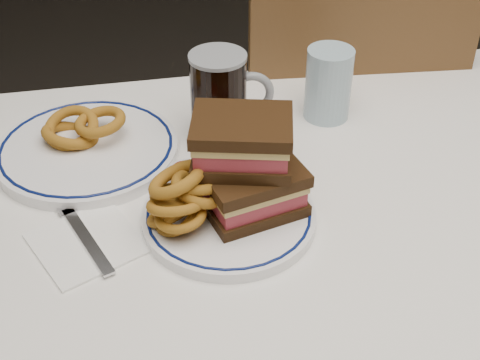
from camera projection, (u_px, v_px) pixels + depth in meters
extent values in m
cube|color=white|center=(308.00, 219.00, 0.96)|extent=(1.26, 0.86, 0.03)
cube|color=white|center=(247.00, 115.00, 1.34)|extent=(1.26, 0.01, 0.17)
cube|color=#4E3319|center=(327.00, 147.00, 1.62)|extent=(0.47, 0.47, 0.04)
cylinder|color=#4E3319|center=(370.00, 173.00, 1.92)|extent=(0.04, 0.04, 0.42)
cylinder|color=#4E3319|center=(410.00, 263.00, 1.63)|extent=(0.04, 0.04, 0.42)
cylinder|color=#4E3319|center=(243.00, 181.00, 1.89)|extent=(0.04, 0.04, 0.42)
cylinder|color=#4E3319|center=(259.00, 274.00, 1.60)|extent=(0.04, 0.04, 0.42)
cube|color=#4E3319|center=(358.00, 94.00, 1.31)|extent=(0.43, 0.07, 0.47)
cylinder|color=white|center=(229.00, 217.00, 0.92)|extent=(0.24, 0.24, 0.02)
torus|color=#0A1752|center=(229.00, 212.00, 0.92)|extent=(0.23, 0.23, 0.00)
cube|color=black|center=(252.00, 203.00, 0.92)|extent=(0.15, 0.13, 0.02)
cube|color=#AF3243|center=(252.00, 191.00, 0.91)|extent=(0.14, 0.12, 0.02)
cube|color=tan|center=(252.00, 182.00, 0.90)|extent=(0.14, 0.13, 0.01)
cube|color=black|center=(252.00, 173.00, 0.89)|extent=(0.15, 0.13, 0.02)
cube|color=black|center=(242.00, 157.00, 0.89)|extent=(0.15, 0.13, 0.02)
cube|color=#AF3243|center=(242.00, 145.00, 0.88)|extent=(0.14, 0.12, 0.02)
cube|color=tan|center=(242.00, 134.00, 0.87)|extent=(0.14, 0.13, 0.01)
cube|color=black|center=(242.00, 125.00, 0.86)|extent=(0.15, 0.13, 0.02)
torus|color=brown|center=(169.00, 213.00, 0.90)|extent=(0.08, 0.07, 0.06)
torus|color=brown|center=(176.00, 216.00, 0.89)|extent=(0.07, 0.07, 0.05)
torus|color=brown|center=(180.00, 216.00, 0.87)|extent=(0.07, 0.07, 0.02)
torus|color=brown|center=(176.00, 197.00, 0.89)|extent=(0.07, 0.07, 0.04)
torus|color=brown|center=(176.00, 204.00, 0.87)|extent=(0.08, 0.08, 0.04)
torus|color=brown|center=(197.00, 189.00, 0.88)|extent=(0.07, 0.07, 0.05)
torus|color=brown|center=(196.00, 185.00, 0.88)|extent=(0.07, 0.07, 0.05)
torus|color=brown|center=(177.00, 179.00, 0.87)|extent=(0.09, 0.08, 0.07)
cylinder|color=white|center=(187.00, 179.00, 0.95)|extent=(0.06, 0.06, 0.03)
cylinder|color=#850204|center=(186.00, 173.00, 0.95)|extent=(0.05, 0.05, 0.01)
cylinder|color=black|center=(219.00, 99.00, 1.05)|extent=(0.09, 0.09, 0.15)
cylinder|color=gray|center=(218.00, 57.00, 1.01)|extent=(0.09, 0.09, 0.01)
torus|color=gray|center=(250.00, 94.00, 1.06)|extent=(0.08, 0.02, 0.08)
cylinder|color=#98B5C5|center=(328.00, 84.00, 1.12)|extent=(0.08, 0.08, 0.12)
cylinder|color=white|center=(87.00, 150.00, 1.05)|extent=(0.29, 0.29, 0.02)
torus|color=#0A1752|center=(87.00, 145.00, 1.05)|extent=(0.27, 0.27, 0.01)
torus|color=brown|center=(70.00, 135.00, 1.05)|extent=(0.10, 0.09, 0.06)
torus|color=brown|center=(71.00, 128.00, 1.05)|extent=(0.09, 0.09, 0.06)
torus|color=brown|center=(100.00, 122.00, 1.05)|extent=(0.08, 0.08, 0.03)
cube|color=white|center=(88.00, 243.00, 0.89)|extent=(0.17, 0.17, 0.00)
cube|color=silver|center=(87.00, 240.00, 0.89)|extent=(0.07, 0.15, 0.00)
cube|color=silver|center=(66.00, 208.00, 0.94)|extent=(0.04, 0.04, 0.00)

